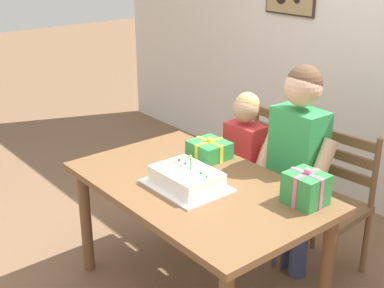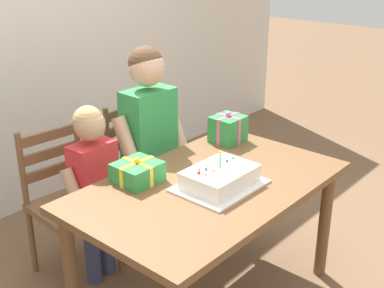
% 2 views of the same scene
% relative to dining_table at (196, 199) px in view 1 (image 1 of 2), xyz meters
% --- Properties ---
extents(dining_table, '(1.45, 0.89, 0.75)m').
position_rel_dining_table_xyz_m(dining_table, '(0.00, 0.00, 0.00)').
color(dining_table, brown).
rests_on(dining_table, ground).
extents(birthday_cake, '(0.44, 0.34, 0.19)m').
position_rel_dining_table_xyz_m(birthday_cake, '(-0.00, -0.07, 0.15)').
color(birthday_cake, white).
rests_on(birthday_cake, dining_table).
extents(gift_box_red_large, '(0.23, 0.21, 0.14)m').
position_rel_dining_table_xyz_m(gift_box_red_large, '(-0.23, 0.29, 0.15)').
color(gift_box_red_large, '#2D8E42').
rests_on(gift_box_red_large, dining_table).
extents(gift_box_beside_cake, '(0.20, 0.18, 0.20)m').
position_rel_dining_table_xyz_m(gift_box_beside_cake, '(0.53, 0.28, 0.18)').
color(gift_box_beside_cake, '#2D8E42').
rests_on(gift_box_beside_cake, dining_table).
extents(chair_left, '(0.45, 0.45, 0.92)m').
position_rel_dining_table_xyz_m(chair_left, '(-0.32, 0.82, -0.18)').
color(chair_left, brown).
rests_on(chair_left, ground).
extents(chair_right, '(0.45, 0.45, 0.92)m').
position_rel_dining_table_xyz_m(chair_right, '(0.32, 0.82, -0.18)').
color(chair_right, brown).
rests_on(chair_right, ground).
extents(child_older, '(0.49, 0.28, 1.35)m').
position_rel_dining_table_xyz_m(child_older, '(0.18, 0.63, 0.18)').
color(child_older, '#38426B').
rests_on(child_older, ground).
extents(child_younger, '(0.40, 0.23, 1.09)m').
position_rel_dining_table_xyz_m(child_younger, '(-0.26, 0.63, 0.02)').
color(child_younger, '#38426B').
rests_on(child_younger, ground).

